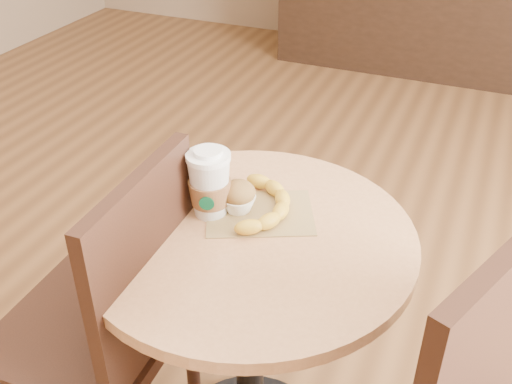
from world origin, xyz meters
TOP-DOWN VIEW (x-y plane):
  - cafe_table at (-0.07, 0.01)m, footprint 0.73×0.73m
  - chair_left at (-0.35, -0.16)m, footprint 0.43×0.43m
  - kraft_bag at (-0.07, 0.08)m, footprint 0.29×0.27m
  - coffee_cup at (-0.17, 0.04)m, footprint 0.10×0.10m
  - muffin at (-0.12, 0.07)m, footprint 0.08×0.08m
  - banana at (-0.07, 0.09)m, footprint 0.20×0.27m

SIDE VIEW (x-z plane):
  - chair_left at x=-0.35m, z-range 0.05..0.99m
  - cafe_table at x=-0.07m, z-range 0.17..0.92m
  - kraft_bag at x=-0.07m, z-range 0.75..0.75m
  - banana at x=-0.07m, z-range 0.75..0.79m
  - muffin at x=-0.12m, z-range 0.75..0.82m
  - coffee_cup at x=-0.17m, z-range 0.74..0.91m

